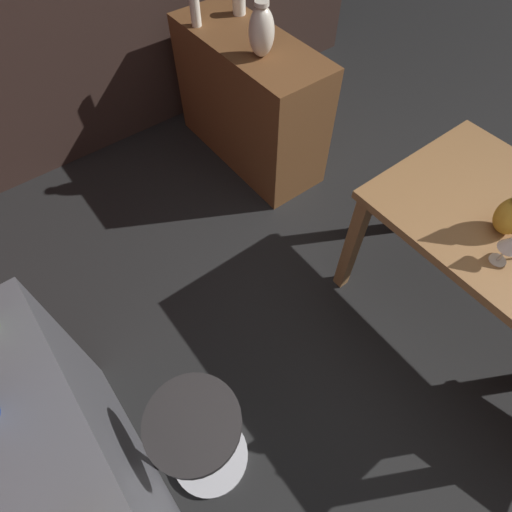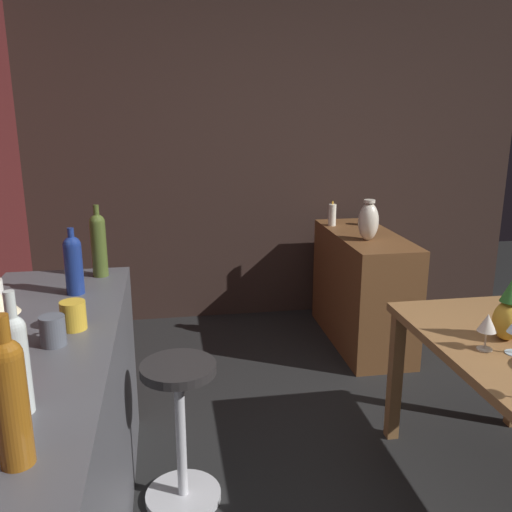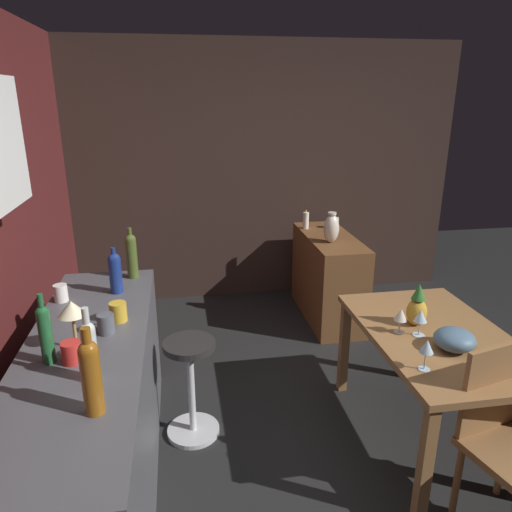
{
  "view_description": "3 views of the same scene",
  "coord_description": "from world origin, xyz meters",
  "views": [
    {
      "loc": [
        -0.07,
        1.0,
        2.02
      ],
      "look_at": [
        0.55,
        0.52,
        0.87
      ],
      "focal_mm": 28.47,
      "sensor_mm": 36.0,
      "label": 1
    },
    {
      "loc": [
        -1.83,
        1.0,
        1.7
      ],
      "look_at": [
        0.7,
        0.58,
        1.0
      ],
      "focal_mm": 38.61,
      "sensor_mm": 36.0,
      "label": 2
    },
    {
      "loc": [
        -2.3,
        1.0,
        2.08
      ],
      "look_at": [
        0.8,
        0.48,
        1.01
      ],
      "focal_mm": 33.39,
      "sensor_mm": 36.0,
      "label": 3
    }
  ],
  "objects": [
    {
      "name": "vase_ceramic_ivory",
      "position": [
        1.62,
        -0.33,
        0.95
      ],
      "size": [
        0.14,
        0.14,
        0.28
      ],
      "color": "beige",
      "rests_on": "sideboard_cabinet"
    },
    {
      "name": "ground_plane",
      "position": [
        0.0,
        0.0,
        0.0
      ],
      "size": [
        9.0,
        9.0,
        0.0
      ],
      "primitive_type": "plane",
      "color": "black"
    },
    {
      "name": "sideboard_cabinet",
      "position": [
        1.81,
        -0.39,
        0.41
      ],
      "size": [
        1.1,
        0.44,
        0.82
      ],
      "primitive_type": "cube",
      "color": "brown",
      "rests_on": "ground_plane"
    },
    {
      "name": "pillar_candle_short",
      "position": [
        2.12,
        -0.23,
        0.9
      ],
      "size": [
        0.06,
        0.06,
        0.19
      ],
      "color": "white",
      "rests_on": "sideboard_cabinet"
    },
    {
      "name": "pillar_candle_tall",
      "position": [
        2.08,
        -0.52,
        0.87
      ],
      "size": [
        0.08,
        0.08,
        0.13
      ],
      "color": "white",
      "rests_on": "sideboard_cabinet"
    },
    {
      "name": "bar_stool",
      "position": [
        0.29,
        0.98,
        0.35
      ],
      "size": [
        0.34,
        0.34,
        0.66
      ],
      "color": "#262323",
      "rests_on": "ground_plane"
    },
    {
      "name": "wine_glass_center",
      "position": [
        0.05,
        -0.25,
        0.85
      ],
      "size": [
        0.08,
        0.08,
        0.15
      ],
      "color": "silver",
      "rests_on": "dining_table"
    }
  ]
}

